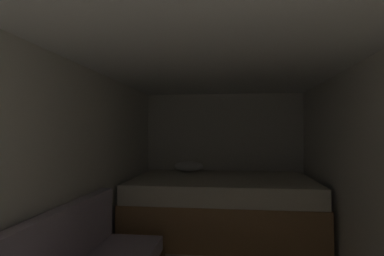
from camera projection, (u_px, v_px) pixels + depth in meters
The scene contains 4 objects.
wall_back at pixel (224, 155), 5.41m from camera, with size 2.72×0.05×2.07m, color silver.
wall_left at pixel (65, 176), 2.82m from camera, with size 0.05×5.52×2.07m, color silver.
ceiling_slab at pixel (215, 52), 2.67m from camera, with size 2.72×5.52×0.05m, color white.
bed at pixel (222, 205), 4.49m from camera, with size 2.50×1.70×0.95m.
Camera 1 is at (0.14, -0.59, 1.42)m, focal length 29.81 mm.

